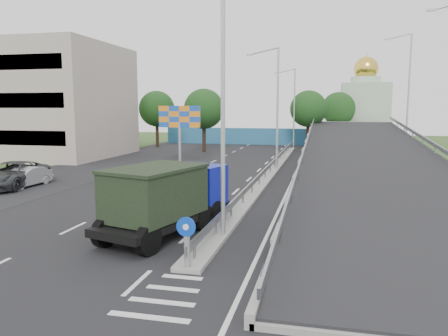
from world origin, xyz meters
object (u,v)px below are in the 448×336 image
(lamp_post_mid, at_px, (275,102))
(church, at_px, (364,108))
(sign_bollard, at_px, (187,242))
(lamp_post_near, at_px, (218,95))
(lamp_post_far, at_px, (293,104))
(parked_car_b, at_px, (25,177))
(parked_car_c, at_px, (12,175))
(dump_truck, at_px, (168,196))
(billboard, at_px, (179,120))

(lamp_post_mid, relative_size, church, 0.73)
(sign_bollard, relative_size, lamp_post_near, 0.17)
(lamp_post_far, height_order, parked_car_b, lamp_post_far)
(sign_bollard, bearing_deg, parked_car_c, 143.30)
(lamp_post_far, bearing_deg, dump_truck, -93.25)
(lamp_post_near, xyz_separation_m, lamp_post_mid, (0.00, 20.00, 0.00))
(dump_truck, height_order, parked_car_b, dump_truck)
(lamp_post_far, height_order, dump_truck, lamp_post_far)
(church, height_order, dump_truck, church)
(lamp_post_mid, xyz_separation_m, church, (9.89, 34.00, -0.50))
(church, height_order, parked_car_c, church)
(sign_bollard, height_order, lamp_post_far, lamp_post_far)
(lamp_post_near, bearing_deg, billboard, 112.49)
(church, relative_size, parked_car_c, 2.25)
(lamp_post_near, bearing_deg, lamp_post_far, 90.00)
(lamp_post_mid, height_order, church, church)
(parked_car_c, bearing_deg, billboard, 54.23)
(parked_car_c, bearing_deg, church, 52.08)
(sign_bollard, height_order, lamp_post_mid, lamp_post_mid)
(lamp_post_mid, distance_m, billboard, 9.47)
(parked_car_b, relative_size, parked_car_c, 0.66)
(billboard, bearing_deg, parked_car_b, -115.60)
(billboard, bearing_deg, sign_bollard, -70.79)
(billboard, distance_m, parked_car_b, 15.31)
(billboard, bearing_deg, dump_truck, -72.52)
(lamp_post_near, relative_size, billboard, 1.83)
(lamp_post_near, xyz_separation_m, billboard, (-9.11, 22.00, -1.62))
(lamp_post_near, distance_m, lamp_post_mid, 20.00)
(sign_bollard, xyz_separation_m, lamp_post_mid, (0.11, 23.83, 4.77))
(lamp_post_far, relative_size, dump_truck, 1.41)
(church, bearing_deg, parked_car_c, -119.81)
(billboard, bearing_deg, parked_car_c, -117.66)
(billboard, distance_m, dump_truck, 22.97)
(church, distance_m, dump_truck, 55.25)
(sign_bollard, relative_size, parked_car_c, 0.27)
(church, distance_m, billboard, 37.23)
(lamp_post_near, relative_size, lamp_post_mid, 1.00)
(parked_car_b, bearing_deg, dump_truck, -28.68)
(lamp_post_mid, xyz_separation_m, parked_car_c, (-16.32, -11.75, -4.96))
(lamp_post_near, height_order, dump_truck, lamp_post_near)
(billboard, height_order, dump_truck, billboard)
(lamp_post_near, distance_m, dump_truck, 4.74)
(lamp_post_near, bearing_deg, sign_bollard, -91.64)
(church, bearing_deg, parked_car_b, -119.24)
(church, relative_size, billboard, 2.51)
(sign_bollard, xyz_separation_m, dump_truck, (-2.15, 4.05, 0.61))
(lamp_post_mid, height_order, dump_truck, lamp_post_mid)
(sign_bollard, relative_size, dump_truck, 0.23)
(sign_bollard, distance_m, lamp_post_far, 44.08)
(lamp_post_near, distance_m, parked_car_c, 18.94)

